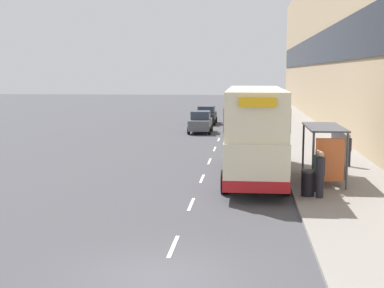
# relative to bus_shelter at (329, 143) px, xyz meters

# --- Properties ---
(ground_plane) EXTENTS (220.00, 220.00, 0.00)m
(ground_plane) POSITION_rel_bus_shelter_xyz_m (-5.77, -11.81, -1.88)
(ground_plane) COLOR #424247
(pavement) EXTENTS (5.00, 93.00, 0.14)m
(pavement) POSITION_rel_bus_shelter_xyz_m (0.73, 26.69, -1.81)
(pavement) COLOR gray
(pavement) RESTS_ON ground_plane
(terrace_facade) EXTENTS (3.10, 93.00, 16.42)m
(terrace_facade) POSITION_rel_bus_shelter_xyz_m (4.72, 26.69, 6.33)
(terrace_facade) COLOR tan
(terrace_facade) RESTS_ON ground_plane
(lane_mark_0) EXTENTS (0.12, 2.00, 0.01)m
(lane_mark_0) POSITION_rel_bus_shelter_xyz_m (-5.77, -9.40, -1.87)
(lane_mark_0) COLOR silver
(lane_mark_0) RESTS_ON ground_plane
(lane_mark_1) EXTENTS (0.12, 2.00, 0.01)m
(lane_mark_1) POSITION_rel_bus_shelter_xyz_m (-5.77, -4.35, -1.87)
(lane_mark_1) COLOR silver
(lane_mark_1) RESTS_ON ground_plane
(lane_mark_2) EXTENTS (0.12, 2.00, 0.01)m
(lane_mark_2) POSITION_rel_bus_shelter_xyz_m (-5.77, 0.71, -1.87)
(lane_mark_2) COLOR silver
(lane_mark_2) RESTS_ON ground_plane
(lane_mark_3) EXTENTS (0.12, 2.00, 0.01)m
(lane_mark_3) POSITION_rel_bus_shelter_xyz_m (-5.77, 5.76, -1.87)
(lane_mark_3) COLOR silver
(lane_mark_3) RESTS_ON ground_plane
(lane_mark_4) EXTENTS (0.12, 2.00, 0.01)m
(lane_mark_4) POSITION_rel_bus_shelter_xyz_m (-5.77, 10.82, -1.87)
(lane_mark_4) COLOR silver
(lane_mark_4) RESTS_ON ground_plane
(lane_mark_5) EXTENTS (0.12, 2.00, 0.01)m
(lane_mark_5) POSITION_rel_bus_shelter_xyz_m (-5.77, 15.87, -1.87)
(lane_mark_5) COLOR silver
(lane_mark_5) RESTS_ON ground_plane
(bus_shelter) EXTENTS (1.60, 4.20, 2.48)m
(bus_shelter) POSITION_rel_bus_shelter_xyz_m (0.00, 0.00, 0.00)
(bus_shelter) COLOR #4C4C51
(bus_shelter) RESTS_ON ground_plane
(double_decker_bus_near) EXTENTS (2.85, 10.65, 4.30)m
(double_decker_bus_near) POSITION_rel_bus_shelter_xyz_m (-3.30, 0.95, 0.41)
(double_decker_bus_near) COLOR beige
(double_decker_bus_near) RESTS_ON ground_plane
(car_0) EXTENTS (1.94, 4.03, 1.78)m
(car_0) POSITION_rel_bus_shelter_xyz_m (-3.58, 43.06, -1.00)
(car_0) COLOR black
(car_0) RESTS_ON ground_plane
(car_1) EXTENTS (1.94, 3.88, 1.83)m
(car_1) POSITION_rel_bus_shelter_xyz_m (-7.55, 20.37, -0.98)
(car_1) COLOR #4C5156
(car_1) RESTS_ON ground_plane
(car_2) EXTENTS (2.01, 4.47, 1.77)m
(car_2) POSITION_rel_bus_shelter_xyz_m (-7.66, 28.38, -1.00)
(car_2) COLOR black
(car_2) RESTS_ON ground_plane
(pedestrian_at_shelter) EXTENTS (0.35, 0.35, 1.75)m
(pedestrian_at_shelter) POSITION_rel_bus_shelter_xyz_m (-0.75, -2.18, -0.84)
(pedestrian_at_shelter) COLOR #23232D
(pedestrian_at_shelter) RESTS_ON ground_plane
(pedestrian_1) EXTENTS (0.37, 0.37, 1.85)m
(pedestrian_1) POSITION_rel_bus_shelter_xyz_m (-0.78, -3.27, -0.79)
(pedestrian_1) COLOR #23232D
(pedestrian_1) RESTS_ON ground_plane
(pedestrian_2) EXTENTS (0.34, 0.34, 1.71)m
(pedestrian_2) POSITION_rel_bus_shelter_xyz_m (1.64, 4.10, -0.86)
(pedestrian_2) COLOR #23232D
(pedestrian_2) RESTS_ON ground_plane
(litter_bin) EXTENTS (0.55, 0.55, 1.05)m
(litter_bin) POSITION_rel_bus_shelter_xyz_m (-1.22, -3.03, -1.21)
(litter_bin) COLOR black
(litter_bin) RESTS_ON ground_plane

